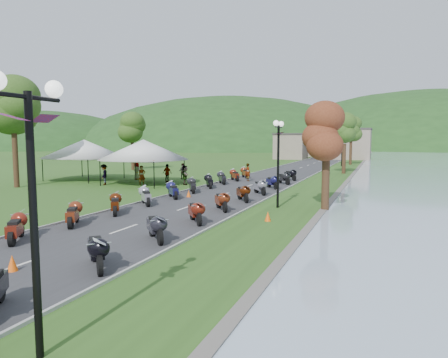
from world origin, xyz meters
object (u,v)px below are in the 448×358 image
(pedestrian_c, at_px, (104,185))
(vendor_tent_main, at_px, (144,162))
(pedestrian_b, at_px, (183,179))
(pedestrian_a, at_px, (142,185))
(streetlamp_near, at_px, (34,224))

(pedestrian_c, bearing_deg, vendor_tent_main, 96.09)
(pedestrian_b, bearing_deg, vendor_tent_main, 63.85)
(pedestrian_a, bearing_deg, pedestrian_b, 31.39)
(pedestrian_a, distance_m, pedestrian_b, 6.25)
(vendor_tent_main, bearing_deg, pedestrian_c, -146.16)
(streetlamp_near, distance_m, pedestrian_b, 33.41)
(streetlamp_near, relative_size, vendor_tent_main, 0.93)
(streetlamp_near, distance_m, vendor_tent_main, 29.22)
(pedestrian_a, bearing_deg, streetlamp_near, -112.17)
(vendor_tent_main, xyz_separation_m, pedestrian_c, (-2.88, -1.93, -2.00))
(streetlamp_near, xyz_separation_m, pedestrian_a, (-13.76, 24.48, -2.50))
(vendor_tent_main, bearing_deg, pedestrian_a, -66.29)
(vendor_tent_main, distance_m, pedestrian_b, 5.67)
(vendor_tent_main, bearing_deg, streetlamp_near, -60.88)
(pedestrian_b, bearing_deg, streetlamp_near, 100.22)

